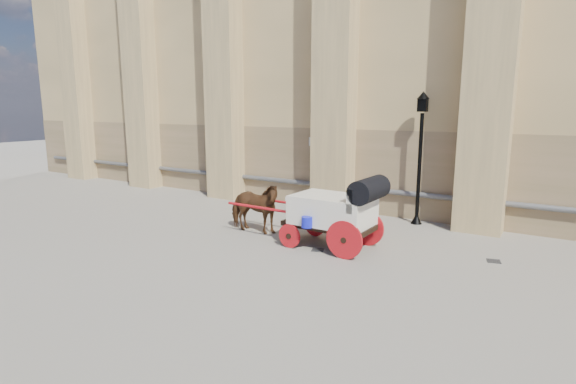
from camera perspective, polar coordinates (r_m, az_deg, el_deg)
The scene contains 6 objects.
ground at distance 13.09m, azimuth 2.54°, elevation -6.10°, with size 90.00×90.00×0.00m, color slate.
horse at distance 13.67m, azimuth -4.37°, elevation -1.97°, with size 0.85×1.86×1.57m, color #58361B.
carriage at distance 12.13m, azimuth 6.29°, elevation -2.18°, with size 4.66×1.67×2.02m.
street_lamp at distance 15.04m, azimuth 16.42°, elevation 4.58°, with size 0.40×0.40×4.27m.
drain_grate_near at distance 12.20m, azimuth 3.80°, elevation -7.35°, with size 0.32×0.32×0.01m, color black.
drain_grate_far at distance 12.44m, azimuth 24.67°, elevation -7.98°, with size 0.32×0.32×0.01m, color black.
Camera 1 is at (6.13, -10.91, 3.81)m, focal length 28.00 mm.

